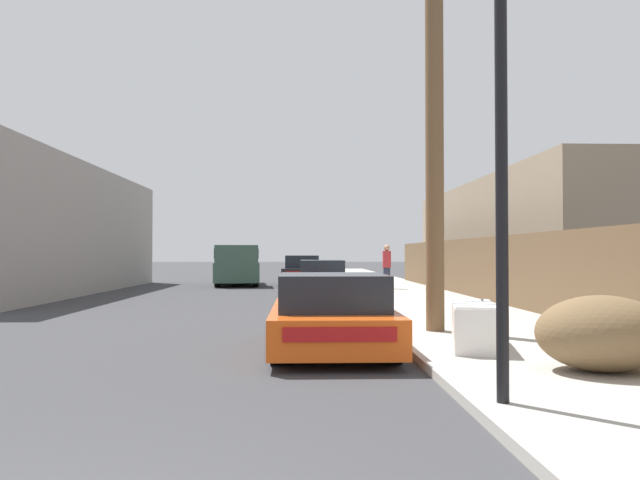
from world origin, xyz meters
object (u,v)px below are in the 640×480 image
(utility_pole, at_px, (434,73))
(pickup_truck, at_px, (237,266))
(pedestrian, at_px, (387,266))
(car_parked_mid, at_px, (321,279))
(brush_pile, at_px, (602,333))
(street_lamp, at_px, (501,111))
(car_parked_far, at_px, (303,272))
(discarded_fridge, at_px, (473,325))
(parked_sports_car_red, at_px, (332,316))

(utility_pole, bearing_deg, pickup_truck, 106.52)
(pedestrian, bearing_deg, car_parked_mid, -134.46)
(brush_pile, bearing_deg, street_lamp, -138.64)
(car_parked_far, xyz_separation_m, brush_pile, (3.49, -21.86, -0.09))
(pickup_truck, height_order, brush_pile, pickup_truck)
(discarded_fridge, xyz_separation_m, pedestrian, (0.92, 15.78, 0.58))
(car_parked_mid, bearing_deg, utility_pole, -81.31)
(utility_pole, xyz_separation_m, brush_pile, (1.16, -3.99, -4.32))
(discarded_fridge, relative_size, pickup_truck, 0.32)
(utility_pole, bearing_deg, brush_pile, -73.80)
(utility_pole, bearing_deg, street_lamp, -95.82)
(utility_pole, bearing_deg, pedestrian, 85.66)
(pickup_truck, xyz_separation_m, utility_pole, (5.48, -18.49, 3.94))
(parked_sports_car_red, xyz_separation_m, pedestrian, (3.04, 15.28, 0.48))
(utility_pole, relative_size, pedestrian, 5.28)
(discarded_fridge, relative_size, pedestrian, 1.00)
(pickup_truck, bearing_deg, car_parked_far, 163.92)
(car_parked_far, bearing_deg, parked_sports_car_red, -86.66)
(parked_sports_car_red, bearing_deg, car_parked_far, 90.84)
(parked_sports_car_red, relative_size, brush_pile, 2.52)
(parked_sports_car_red, height_order, pickup_truck, pickup_truck)
(brush_pile, bearing_deg, pedestrian, 90.39)
(utility_pole, distance_m, pedestrian, 14.26)
(car_parked_mid, bearing_deg, street_lamp, -86.23)
(utility_pole, distance_m, brush_pile, 6.00)
(car_parked_far, bearing_deg, pedestrian, -48.73)
(pickup_truck, bearing_deg, parked_sports_car_red, 94.98)
(parked_sports_car_red, bearing_deg, car_parked_mid, 88.53)
(car_parked_far, distance_m, pickup_truck, 3.23)
(brush_pile, bearing_deg, pickup_truck, 106.46)
(street_lamp, distance_m, brush_pile, 3.28)
(pickup_truck, distance_m, utility_pole, 19.68)
(pickup_truck, bearing_deg, utility_pole, 101.65)
(car_parked_mid, distance_m, car_parked_far, 7.00)
(street_lamp, bearing_deg, discarded_fridge, 78.75)
(car_parked_far, distance_m, street_lamp, 23.55)
(parked_sports_car_red, height_order, car_parked_mid, car_parked_mid)
(parked_sports_car_red, xyz_separation_m, car_parked_mid, (0.29, 12.48, 0.05))
(pedestrian, bearing_deg, pickup_truck, 143.65)
(car_parked_mid, bearing_deg, pedestrian, 45.31)
(car_parked_mid, bearing_deg, parked_sports_car_red, -91.56)
(car_parked_far, bearing_deg, discarded_fridge, -80.65)
(car_parked_far, height_order, street_lamp, street_lamp)
(car_parked_far, relative_size, pickup_truck, 0.80)
(car_parked_mid, relative_size, utility_pole, 0.48)
(street_lamp, height_order, brush_pile, street_lamp)
(discarded_fridge, height_order, utility_pole, utility_pole)
(pedestrian, bearing_deg, discarded_fridge, -93.34)
(car_parked_far, relative_size, brush_pile, 2.76)
(car_parked_mid, distance_m, utility_pole, 11.82)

